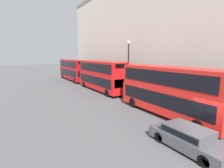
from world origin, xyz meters
The scene contains 6 objects.
ground_plane centered at (0.00, 0.00, 0.00)m, with size 200.00×200.00×0.00m, color #515154.
bus_leading centered at (1.60, 4.50, 2.37)m, with size 2.59×10.33×4.29m.
bus_second_in_queue centered at (1.60, 17.26, 2.42)m, with size 2.59×10.91×4.39m.
bus_third_in_queue centered at (1.60, 29.94, 2.37)m, with size 2.59×11.35×4.28m.
car_dark_sedan centered at (-1.80, 0.06, 0.68)m, with size 1.89×4.47×1.28m.
street_lamp centered at (3.34, 12.92, 4.34)m, with size 0.44×0.44×7.10m.
Camera 1 is at (-10.28, -5.64, 5.29)m, focal length 28.00 mm.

